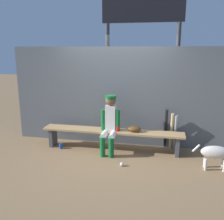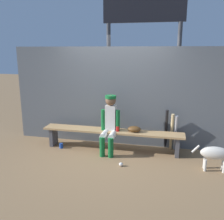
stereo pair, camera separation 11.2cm
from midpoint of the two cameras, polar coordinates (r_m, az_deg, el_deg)
ground_plane at (r=5.61m, az=0.58°, el=-9.01°), size 30.00×30.00×0.00m
chainlink_fence at (r=5.70m, az=1.52°, el=3.00°), size 4.85×0.03×2.22m
dugout_bench at (r=5.48m, az=0.59°, el=-5.48°), size 3.07×0.36×0.45m
player_seated at (r=5.30m, az=0.04°, el=-2.82°), size 0.41×0.55×1.22m
baseball_glove at (r=5.36m, az=5.68°, el=-4.33°), size 0.28×0.20×0.12m
bat_aluminum_black at (r=5.67m, az=12.71°, el=-4.23°), size 0.08×0.26×0.91m
bat_wood_natural at (r=5.62m, az=13.94°, el=-4.85°), size 0.09×0.19×0.84m
bat_aluminum_silver at (r=5.63m, az=14.74°, el=-5.03°), size 0.08×0.20×0.80m
baseball at (r=4.87m, az=2.71°, el=-12.23°), size 0.07×0.07×0.07m
cup_on_ground at (r=5.79m, az=-10.90°, el=-7.95°), size 0.08×0.08×0.11m
cup_on_bench at (r=5.38m, az=1.89°, el=-4.24°), size 0.08×0.08×0.11m
scoreboard at (r=6.28m, az=8.23°, el=19.42°), size 2.20×0.27×3.99m
dog at (r=4.98m, az=23.63°, el=-9.06°), size 0.84×0.20×0.49m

